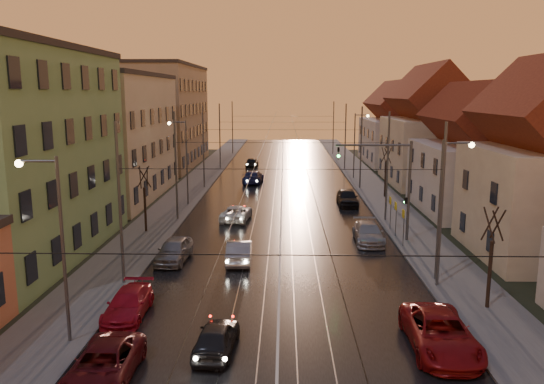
# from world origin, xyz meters

# --- Properties ---
(ground) EXTENTS (160.00, 160.00, 0.00)m
(ground) POSITION_xyz_m (0.00, 0.00, 0.00)
(ground) COLOR black
(ground) RESTS_ON ground
(road) EXTENTS (16.00, 120.00, 0.04)m
(road) POSITION_xyz_m (0.00, 40.00, 0.02)
(road) COLOR black
(road) RESTS_ON ground
(sidewalk_left) EXTENTS (4.00, 120.00, 0.15)m
(sidewalk_left) POSITION_xyz_m (-10.00, 40.00, 0.07)
(sidewalk_left) COLOR #4C4C4C
(sidewalk_left) RESTS_ON ground
(sidewalk_right) EXTENTS (4.00, 120.00, 0.15)m
(sidewalk_right) POSITION_xyz_m (10.00, 40.00, 0.07)
(sidewalk_right) COLOR #4C4C4C
(sidewalk_right) RESTS_ON ground
(tram_rail_0) EXTENTS (0.06, 120.00, 0.03)m
(tram_rail_0) POSITION_xyz_m (-2.20, 40.00, 0.06)
(tram_rail_0) COLOR gray
(tram_rail_0) RESTS_ON road
(tram_rail_1) EXTENTS (0.06, 120.00, 0.03)m
(tram_rail_1) POSITION_xyz_m (-0.77, 40.00, 0.06)
(tram_rail_1) COLOR gray
(tram_rail_1) RESTS_ON road
(tram_rail_2) EXTENTS (0.06, 120.00, 0.03)m
(tram_rail_2) POSITION_xyz_m (0.77, 40.00, 0.06)
(tram_rail_2) COLOR gray
(tram_rail_2) RESTS_ON road
(tram_rail_3) EXTENTS (0.06, 120.00, 0.03)m
(tram_rail_3) POSITION_xyz_m (2.20, 40.00, 0.06)
(tram_rail_3) COLOR gray
(tram_rail_3) RESTS_ON road
(apartment_left_1) EXTENTS (10.00, 18.00, 13.00)m
(apartment_left_1) POSITION_xyz_m (-17.50, 14.00, 6.50)
(apartment_left_1) COLOR #689A62
(apartment_left_1) RESTS_ON ground
(apartment_left_2) EXTENTS (10.00, 20.00, 12.00)m
(apartment_left_2) POSITION_xyz_m (-17.50, 34.00, 6.00)
(apartment_left_2) COLOR #BCB491
(apartment_left_2) RESTS_ON ground
(apartment_left_3) EXTENTS (10.00, 24.00, 14.00)m
(apartment_left_3) POSITION_xyz_m (-17.50, 58.00, 7.00)
(apartment_left_3) COLOR #8E7E5B
(apartment_left_3) RESTS_ON ground
(house_right_2) EXTENTS (9.18, 12.24, 9.20)m
(house_right_2) POSITION_xyz_m (17.00, 28.00, 4.64)
(house_right_2) COLOR #B8B3AB
(house_right_2) RESTS_ON ground
(house_right_3) EXTENTS (9.18, 14.28, 11.50)m
(house_right_3) POSITION_xyz_m (17.00, 43.00, 5.80)
(house_right_3) COLOR #B5A58B
(house_right_3) RESTS_ON ground
(house_right_4) EXTENTS (9.18, 16.32, 10.00)m
(house_right_4) POSITION_xyz_m (17.00, 61.00, 5.05)
(house_right_4) COLOR #B8B3AB
(house_right_4) RESTS_ON ground
(catenary_pole_l_1) EXTENTS (0.16, 0.16, 9.00)m
(catenary_pole_l_1) POSITION_xyz_m (-8.60, 9.00, 4.50)
(catenary_pole_l_1) COLOR #595B60
(catenary_pole_l_1) RESTS_ON ground
(catenary_pole_r_1) EXTENTS (0.16, 0.16, 9.00)m
(catenary_pole_r_1) POSITION_xyz_m (8.60, 9.00, 4.50)
(catenary_pole_r_1) COLOR #595B60
(catenary_pole_r_1) RESTS_ON ground
(catenary_pole_l_2) EXTENTS (0.16, 0.16, 9.00)m
(catenary_pole_l_2) POSITION_xyz_m (-8.60, 24.00, 4.50)
(catenary_pole_l_2) COLOR #595B60
(catenary_pole_l_2) RESTS_ON ground
(catenary_pole_r_2) EXTENTS (0.16, 0.16, 9.00)m
(catenary_pole_r_2) POSITION_xyz_m (8.60, 24.00, 4.50)
(catenary_pole_r_2) COLOR #595B60
(catenary_pole_r_2) RESTS_ON ground
(catenary_pole_l_3) EXTENTS (0.16, 0.16, 9.00)m
(catenary_pole_l_3) POSITION_xyz_m (-8.60, 39.00, 4.50)
(catenary_pole_l_3) COLOR #595B60
(catenary_pole_l_3) RESTS_ON ground
(catenary_pole_r_3) EXTENTS (0.16, 0.16, 9.00)m
(catenary_pole_r_3) POSITION_xyz_m (8.60, 39.00, 4.50)
(catenary_pole_r_3) COLOR #595B60
(catenary_pole_r_3) RESTS_ON ground
(catenary_pole_l_4) EXTENTS (0.16, 0.16, 9.00)m
(catenary_pole_l_4) POSITION_xyz_m (-8.60, 54.00, 4.50)
(catenary_pole_l_4) COLOR #595B60
(catenary_pole_l_4) RESTS_ON ground
(catenary_pole_r_4) EXTENTS (0.16, 0.16, 9.00)m
(catenary_pole_r_4) POSITION_xyz_m (8.60, 54.00, 4.50)
(catenary_pole_r_4) COLOR #595B60
(catenary_pole_r_4) RESTS_ON ground
(catenary_pole_l_5) EXTENTS (0.16, 0.16, 9.00)m
(catenary_pole_l_5) POSITION_xyz_m (-8.60, 72.00, 4.50)
(catenary_pole_l_5) COLOR #595B60
(catenary_pole_l_5) RESTS_ON ground
(catenary_pole_r_5) EXTENTS (0.16, 0.16, 9.00)m
(catenary_pole_r_5) POSITION_xyz_m (8.60, 72.00, 4.50)
(catenary_pole_r_5) COLOR #595B60
(catenary_pole_r_5) RESTS_ON ground
(street_lamp_0) EXTENTS (1.75, 0.32, 8.00)m
(street_lamp_0) POSITION_xyz_m (-9.10, 2.00, 4.89)
(street_lamp_0) COLOR #595B60
(street_lamp_0) RESTS_ON ground
(street_lamp_1) EXTENTS (1.75, 0.32, 8.00)m
(street_lamp_1) POSITION_xyz_m (9.10, 10.00, 4.89)
(street_lamp_1) COLOR #595B60
(street_lamp_1) RESTS_ON ground
(street_lamp_2) EXTENTS (1.75, 0.32, 8.00)m
(street_lamp_2) POSITION_xyz_m (-9.10, 30.00, 4.89)
(street_lamp_2) COLOR #595B60
(street_lamp_2) RESTS_ON ground
(street_lamp_3) EXTENTS (1.75, 0.32, 8.00)m
(street_lamp_3) POSITION_xyz_m (9.10, 46.00, 4.89)
(street_lamp_3) COLOR #595B60
(street_lamp_3) RESTS_ON ground
(traffic_light_mast) EXTENTS (5.30, 0.32, 7.20)m
(traffic_light_mast) POSITION_xyz_m (7.99, 18.00, 4.60)
(traffic_light_mast) COLOR #595B60
(traffic_light_mast) RESTS_ON ground
(bare_tree_0) EXTENTS (1.09, 1.09, 5.11)m
(bare_tree_0) POSITION_xyz_m (-10.20, 20.00, 2.49)
(bare_tree_0) COLOR black
(bare_tree_0) RESTS_ON ground
(bare_tree_1) EXTENTS (1.09, 1.09, 5.11)m
(bare_tree_1) POSITION_xyz_m (10.20, 6.00, 2.49)
(bare_tree_1) COLOR black
(bare_tree_1) RESTS_ON ground
(bare_tree_2) EXTENTS (1.09, 1.09, 5.11)m
(bare_tree_2) POSITION_xyz_m (10.40, 34.00, 2.49)
(bare_tree_2) COLOR black
(bare_tree_2) RESTS_ON ground
(driving_car_0) EXTENTS (1.80, 3.87, 1.28)m
(driving_car_0) POSITION_xyz_m (-2.50, 1.42, 0.64)
(driving_car_0) COLOR black
(driving_car_0) RESTS_ON ground
(driving_car_1) EXTENTS (1.62, 4.30, 1.40)m
(driving_car_1) POSITION_xyz_m (-2.55, 13.18, 0.70)
(driving_car_1) COLOR #949499
(driving_car_1) RESTS_ON ground
(driving_car_2) EXTENTS (2.61, 4.78, 1.27)m
(driving_car_2) POSITION_xyz_m (-3.70, 24.11, 0.64)
(driving_car_2) COLOR silver
(driving_car_2) RESTS_ON ground
(driving_car_3) EXTENTS (2.49, 5.26, 1.48)m
(driving_car_3) POSITION_xyz_m (-3.37, 42.54, 0.74)
(driving_car_3) COLOR #171D47
(driving_car_3) RESTS_ON ground
(driving_car_4) EXTENTS (1.78, 4.12, 1.38)m
(driving_car_4) POSITION_xyz_m (-4.32, 55.98, 0.69)
(driving_car_4) COLOR black
(driving_car_4) RESTS_ON ground
(parked_left_1) EXTENTS (2.22, 4.76, 1.32)m
(parked_left_1) POSITION_xyz_m (-6.35, -0.95, 0.66)
(parked_left_1) COLOR #500D13
(parked_left_1) RESTS_ON ground
(parked_left_2) EXTENTS (1.79, 4.31, 1.25)m
(parked_left_2) POSITION_xyz_m (-7.13, 4.85, 0.62)
(parked_left_2) COLOR #AE1123
(parked_left_2) RESTS_ON ground
(parked_left_3) EXTENTS (2.04, 4.43, 1.47)m
(parked_left_3) POSITION_xyz_m (-6.66, 13.19, 0.74)
(parked_left_3) COLOR gray
(parked_left_3) RESTS_ON ground
(parked_right_0) EXTENTS (2.58, 5.47, 1.51)m
(parked_right_0) POSITION_xyz_m (6.68, 1.80, 0.76)
(parked_right_0) COLOR maroon
(parked_right_0) RESTS_ON ground
(parked_right_1) EXTENTS (2.02, 4.79, 1.38)m
(parked_right_1) POSITION_xyz_m (6.22, 17.78, 0.69)
(parked_right_1) COLOR #9B9BA0
(parked_right_1) RESTS_ON ground
(parked_right_2) EXTENTS (1.85, 4.57, 1.55)m
(parked_right_2) POSITION_xyz_m (6.20, 30.29, 0.78)
(parked_right_2) COLOR black
(parked_right_2) RESTS_ON ground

